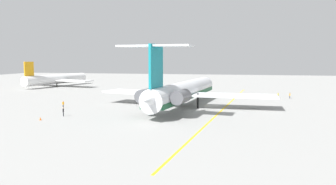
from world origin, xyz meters
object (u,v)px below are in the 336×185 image
object	(u,v)px
ground_crew_portside	(63,104)
safety_cone_tail	(149,93)
main_jetliner	(183,91)
ground_crew_near_nose	(278,95)
ground_crew_near_tail	(290,95)
safety_cone_wingtip	(40,119)
airliner_mid_right	(58,79)
ground_crew_starboard	(63,111)
safety_cone_nose	(277,97)

from	to	relation	value
ground_crew_portside	safety_cone_tail	xyz separation A→B (m)	(34.65, -11.20, -0.78)
main_jetliner	ground_crew_near_nose	size ratio (longest dim) A/B	28.68
ground_crew_near_tail	safety_cone_tail	size ratio (longest dim) A/B	3.04
ground_crew_near_tail	safety_cone_wingtip	bearing A→B (deg)	-159.41
airliner_mid_right	ground_crew_starboard	distance (m)	75.62
safety_cone_wingtip	ground_crew_starboard	bearing A→B (deg)	-22.92
ground_crew_portside	airliner_mid_right	bearing A→B (deg)	162.10
safety_cone_wingtip	ground_crew_near_nose	bearing A→B (deg)	-46.90
main_jetliner	ground_crew_portside	world-z (taller)	main_jetliner
ground_crew_near_nose	main_jetliner	bearing A→B (deg)	-120.56
ground_crew_near_nose	safety_cone_wingtip	size ratio (longest dim) A/B	3.05
ground_crew_near_nose	ground_crew_portside	world-z (taller)	ground_crew_near_nose
ground_crew_portside	safety_cone_tail	bearing A→B (deg)	113.02
airliner_mid_right	safety_cone_tail	world-z (taller)	airliner_mid_right
airliner_mid_right	ground_crew_near_tail	xyz separation A→B (m)	(-24.77, -87.22, -1.95)
safety_cone_nose	main_jetliner	bearing A→B (deg)	135.45
ground_crew_near_tail	ground_crew_starboard	size ratio (longest dim) A/B	0.93
ground_crew_portside	ground_crew_near_tail	bearing A→B (deg)	70.18
ground_crew_portside	ground_crew_near_nose	bearing A→B (deg)	71.10
ground_crew_near_tail	safety_cone_wingtip	size ratio (longest dim) A/B	3.04
ground_crew_portside	ground_crew_starboard	distance (m)	11.32
airliner_mid_right	ground_crew_portside	xyz separation A→B (m)	(-54.99, -33.28, -1.95)
ground_crew_near_nose	safety_cone_tail	world-z (taller)	ground_crew_near_nose
safety_cone_wingtip	airliner_mid_right	bearing A→B (deg)	27.91
ground_crew_starboard	main_jetliner	bearing A→B (deg)	-149.48
safety_cone_nose	airliner_mid_right	bearing A→B (deg)	74.07
main_jetliner	ground_crew_starboard	distance (m)	27.14
ground_crew_starboard	safety_cone_tail	distance (m)	44.86
safety_cone_nose	safety_cone_wingtip	distance (m)	65.53
main_jetliner	airliner_mid_right	size ratio (longest dim) A/B	1.41
safety_cone_nose	ground_crew_near_tail	bearing A→B (deg)	-103.83
safety_cone_wingtip	ground_crew_near_tail	bearing A→B (deg)	-48.34
ground_crew_near_nose	ground_crew_near_tail	size ratio (longest dim) A/B	1.00
safety_cone_nose	ground_crew_near_nose	bearing A→B (deg)	-179.13
airliner_mid_right	safety_cone_tail	xyz separation A→B (m)	(-20.34, -44.47, -2.74)
ground_crew_near_tail	ground_crew_portside	distance (m)	61.83
airliner_mid_right	safety_cone_tail	size ratio (longest dim) A/B	61.80
main_jetliner	safety_cone_nose	world-z (taller)	main_jetliner
ground_crew_near_tail	safety_cone_tail	distance (m)	42.99
ground_crew_portside	safety_cone_tail	size ratio (longest dim) A/B	3.04
ground_crew_near_tail	safety_cone_wingtip	distance (m)	67.42
ground_crew_near_nose	ground_crew_near_tail	bearing A→B (deg)	29.04
safety_cone_wingtip	safety_cone_nose	bearing A→B (deg)	-45.87
airliner_mid_right	ground_crew_starboard	bearing A→B (deg)	-135.68
airliner_mid_right	safety_cone_wingtip	distance (m)	78.79
ground_crew_starboard	safety_cone_wingtip	world-z (taller)	ground_crew_starboard
airliner_mid_right	ground_crew_near_tail	bearing A→B (deg)	-92.47
safety_cone_nose	safety_cone_tail	xyz separation A→B (m)	(3.61, 39.42, 0.00)
ground_crew_near_nose	ground_crew_starboard	distance (m)	59.78
safety_cone_nose	safety_cone_tail	size ratio (longest dim) A/B	1.00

